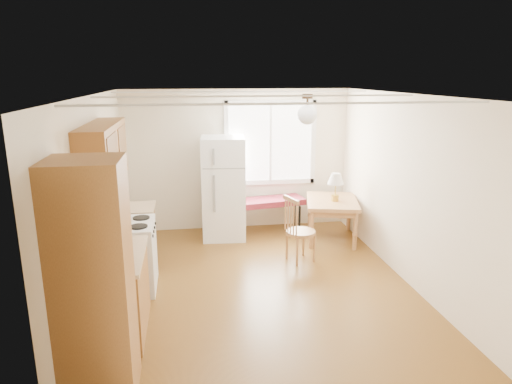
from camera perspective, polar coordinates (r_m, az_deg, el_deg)
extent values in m
cube|color=#533211|center=(6.21, 0.41, -11.66)|extent=(4.60, 5.60, 0.12)
cube|color=white|center=(5.58, 0.45, 12.05)|extent=(4.60, 5.60, 0.12)
cube|color=#F8E8C6|center=(8.19, -2.37, 4.00)|extent=(4.60, 0.10, 2.50)
cube|color=#F8E8C6|center=(3.47, 7.17, -11.00)|extent=(4.60, 0.10, 2.50)
cube|color=#F8E8C6|center=(5.81, -19.45, -1.20)|extent=(0.10, 5.60, 2.50)
cube|color=#F8E8C6|center=(6.39, 18.42, 0.28)|extent=(0.10, 5.60, 2.50)
cube|color=brown|center=(4.10, -19.62, -10.67)|extent=(0.60, 0.60, 2.10)
cube|color=brown|center=(5.26, -17.06, -12.23)|extent=(0.60, 1.10, 0.86)
cube|color=tan|center=(5.07, -17.32, -7.67)|extent=(0.62, 1.14, 0.04)
cube|color=white|center=(6.19, -15.52, -7.74)|extent=(0.65, 0.76, 0.90)
cube|color=brown|center=(6.90, -15.04, -5.57)|extent=(0.60, 0.60, 0.86)
cube|color=brown|center=(5.51, -18.55, 4.47)|extent=(0.33, 1.60, 0.70)
cube|color=white|center=(8.21, 1.80, 6.16)|extent=(1.50, 0.02, 1.35)
cylinder|color=#322316|center=(6.12, 6.46, 11.80)|extent=(0.14, 0.14, 0.06)
cylinder|color=#322316|center=(6.13, 6.43, 10.87)|extent=(0.03, 0.03, 0.16)
sphere|color=white|center=(6.14, 6.39, 9.56)|extent=(0.26, 0.26, 0.26)
cube|color=white|center=(7.76, -4.09, 0.51)|extent=(0.76, 0.76, 1.74)
cube|color=gray|center=(7.32, -3.91, 2.95)|extent=(0.72, 0.02, 0.02)
cube|color=gray|center=(7.34, -5.26, 1.08)|extent=(0.03, 0.03, 1.04)
cube|color=maroon|center=(8.06, 1.38, -1.22)|extent=(1.38, 0.70, 0.10)
cylinder|color=black|center=(7.90, -2.36, -3.87)|extent=(0.04, 0.04, 0.51)
cylinder|color=black|center=(8.09, 5.46, -3.48)|extent=(0.04, 0.04, 0.51)
cylinder|color=black|center=(8.25, -2.65, -3.07)|extent=(0.04, 0.04, 0.51)
cylinder|color=black|center=(8.43, 4.85, -2.72)|extent=(0.04, 0.04, 0.51)
cube|color=#9C693C|center=(7.78, 9.48, -1.19)|extent=(1.08, 1.28, 0.06)
cube|color=#9C693C|center=(7.80, 9.46, -1.75)|extent=(0.95, 1.16, 0.10)
cylinder|color=#9C693C|center=(7.40, 6.95, -4.73)|extent=(0.07, 0.07, 0.63)
cylinder|color=#9C693C|center=(7.46, 12.29, -4.81)|extent=(0.07, 0.07, 0.63)
cylinder|color=#9C693C|center=(8.32, 6.78, -2.54)|extent=(0.07, 0.07, 0.63)
cylinder|color=#9C693C|center=(8.37, 11.52, -2.63)|extent=(0.07, 0.07, 0.63)
cylinder|color=#9C693C|center=(6.87, 5.62, -5.05)|extent=(0.44, 0.44, 0.05)
cylinder|color=#9C693C|center=(6.76, 5.17, -7.41)|extent=(0.04, 0.04, 0.45)
cylinder|color=#9C693C|center=(6.91, 7.30, -6.97)|extent=(0.04, 0.04, 0.45)
cylinder|color=#9C693C|center=(7.00, 3.88, -6.60)|extent=(0.04, 0.04, 0.45)
cylinder|color=#9C693C|center=(7.14, 5.96, -6.20)|extent=(0.04, 0.04, 0.45)
cylinder|color=gold|center=(7.70, 9.84, -0.71)|extent=(0.13, 0.13, 0.11)
cylinder|color=gold|center=(7.66, 9.89, 0.33)|extent=(0.02, 0.02, 0.18)
cone|color=silver|center=(7.62, 9.95, 1.64)|extent=(0.27, 0.27, 0.18)
cube|color=black|center=(4.68, -18.45, -8.81)|extent=(0.21, 0.25, 0.09)
cube|color=black|center=(4.52, -18.84, -7.00)|extent=(0.20, 0.08, 0.31)
cylinder|color=black|center=(4.69, -18.45, -7.32)|extent=(0.15, 0.15, 0.13)
cylinder|color=red|center=(5.13, -17.86, -6.34)|extent=(0.10, 0.10, 0.15)
sphere|color=red|center=(5.10, -17.95, -5.28)|extent=(0.05, 0.05, 0.05)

